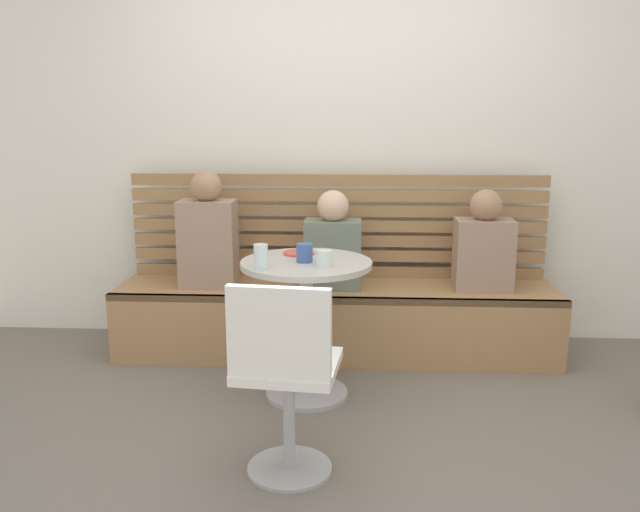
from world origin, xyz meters
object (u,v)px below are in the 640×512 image
Objects in this scene: cup_glass_tall at (261,256)px; plate_small at (299,253)px; cafe_table at (306,302)px; cup_mug_blue at (304,253)px; person_child_left at (484,246)px; white_chair at (285,373)px; person_adult at (208,235)px; booth_bench at (335,320)px; cup_glass_short at (324,258)px; person_child_middle at (333,246)px.

plate_small is (0.16, 0.33, -0.05)m from cup_glass_tall.
cup_mug_blue is (-0.01, -0.02, 0.27)m from cafe_table.
person_child_left is 1.46m from cup_glass_tall.
white_chair is at bearing -88.34° from plate_small.
cafe_table is at bearing -42.83° from person_adult.
cup_glass_short reaches higher than booth_bench.
person_child_left reaches higher than plate_small.
cup_glass_tall reaches higher than white_chair.
booth_bench is at bearing 48.87° from person_child_middle.
booth_bench is at bearing 83.73° from white_chair.
person_child_middle is (0.76, -0.00, -0.06)m from person_adult.
booth_bench is 4.45× the size of person_child_left.
booth_bench is 0.95m from person_adult.
cup_glass_short is at bearing -92.89° from booth_bench.
cup_glass_short is (0.10, -0.08, -0.01)m from cup_mug_blue.
person_adult is at bearing 136.52° from cup_glass_short.
plate_small is (0.60, -0.44, -0.01)m from person_adult.
cafe_table is 4.35× the size of plate_small.
person_child_left is at bearing 37.74° from cup_glass_short.
cup_glass_tall is (-0.20, -0.15, 0.01)m from cup_mug_blue.
person_adult is 0.89m from cup_glass_tall.
white_chair is 1.78m from person_child_left.
plate_small is at bearing 107.60° from cafe_table.
white_chair is 1.40× the size of person_child_left.
booth_bench is at bearing 67.83° from plate_small.
person_child_left is at bearing 31.52° from cup_mug_blue.
cup_mug_blue is at bearing -101.28° from person_child_middle.
person_child_middle is (-0.91, -0.01, -0.00)m from person_child_left.
person_child_middle is (-0.02, -0.02, 0.48)m from booth_bench.
cup_glass_short is at bearing -60.94° from plate_small.
person_child_left is at bearing 30.81° from cafe_table.
cup_mug_blue is at bearing -102.46° from booth_bench.
person_child_left is 1.17m from cup_glass_short.
person_adult is 5.92× the size of cup_glass_tall.
plate_small is at bearing 64.87° from cup_glass_tall.
person_child_middle is (0.12, 0.60, 0.18)m from cafe_table.
cup_glass_tall reaches higher than plate_small.
person_adult is 7.48× the size of cup_mug_blue.
person_child_left reaches higher than cup_mug_blue.
cup_mug_blue is 0.25m from cup_glass_tall.
cup_glass_tall is 0.37m from plate_small.
person_child_middle is 0.71m from cup_glass_short.
cafe_table is at bearing 132.56° from cup_glass_short.
cafe_table is 7.79× the size of cup_mug_blue.
cafe_table is 0.39m from cup_glass_tall.
cafe_table is at bearing 39.79° from cup_glass_tall.
booth_bench is 4.52× the size of person_child_middle.
person_child_left is 7.59× the size of cup_glass_short.
cup_glass_short is (-0.92, -0.72, 0.07)m from person_child_left.
person_child_left is at bearing 53.71° from white_chair.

